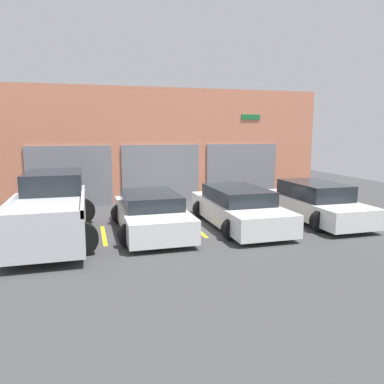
% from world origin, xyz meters
% --- Properties ---
extents(ground_plane, '(28.00, 28.00, 0.00)m').
position_xyz_m(ground_plane, '(0.00, 0.00, 0.00)').
color(ground_plane, '#3D3D3F').
extents(shophouse_building, '(14.26, 0.68, 4.87)m').
position_xyz_m(shophouse_building, '(-0.01, 3.28, 2.38)').
color(shophouse_building, '#D17A5B').
rests_on(shophouse_building, ground).
extents(pickup_truck, '(2.49, 5.48, 1.79)m').
position_xyz_m(pickup_truck, '(-4.29, -1.40, 0.85)').
color(pickup_truck, silver).
rests_on(pickup_truck, ground).
extents(sedan_white, '(2.27, 4.36, 1.20)m').
position_xyz_m(sedan_white, '(-1.43, -1.68, 0.58)').
color(sedan_white, white).
rests_on(sedan_white, ground).
extents(sedan_side, '(2.18, 4.56, 1.31)m').
position_xyz_m(sedan_side, '(4.29, -1.67, 0.62)').
color(sedan_side, white).
rests_on(sedan_side, ground).
extents(van_right, '(2.23, 4.71, 1.24)m').
position_xyz_m(van_right, '(1.43, -1.67, 0.59)').
color(van_right, white).
rests_on(van_right, ground).
extents(parking_stripe_left, '(0.12, 2.20, 0.01)m').
position_xyz_m(parking_stripe_left, '(-2.86, -1.70, 0.00)').
color(parking_stripe_left, gold).
rests_on(parking_stripe_left, ground).
extents(parking_stripe_centre, '(0.12, 2.20, 0.01)m').
position_xyz_m(parking_stripe_centre, '(-0.00, -1.70, 0.00)').
color(parking_stripe_centre, gold).
rests_on(parking_stripe_centre, ground).
extents(parking_stripe_right, '(0.12, 2.20, 0.01)m').
position_xyz_m(parking_stripe_right, '(2.86, -1.70, 0.00)').
color(parking_stripe_right, gold).
rests_on(parking_stripe_right, ground).
extents(parking_stripe_far_right, '(0.12, 2.20, 0.01)m').
position_xyz_m(parking_stripe_far_right, '(5.72, -1.70, 0.00)').
color(parking_stripe_far_right, gold).
rests_on(parking_stripe_far_right, ground).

